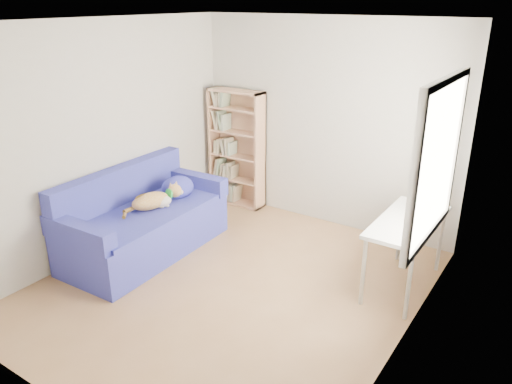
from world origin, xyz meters
TOP-DOWN VIEW (x-y plane):
  - ground at (0.00, 0.00)m, footprint 4.00×4.00m
  - room_shell at (0.10, 0.03)m, footprint 3.54×4.04m
  - sofa at (-1.31, 0.08)m, footprint 0.99×1.99m
  - bookshelf at (-1.25, 1.86)m, footprint 0.82×0.25m
  - desk at (1.46, 0.97)m, footprint 0.54×1.17m
  - pen_cup at (1.57, 1.31)m, footprint 0.09×0.09m

SIDE VIEW (x-z plane):
  - ground at x=0.00m, z-range 0.00..0.00m
  - sofa at x=-1.31m, z-range -0.12..0.85m
  - desk at x=1.46m, z-range 0.30..1.05m
  - bookshelf at x=-1.25m, z-range -0.06..1.57m
  - pen_cup at x=1.57m, z-range 0.73..0.89m
  - room_shell at x=0.10m, z-range 0.33..2.95m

